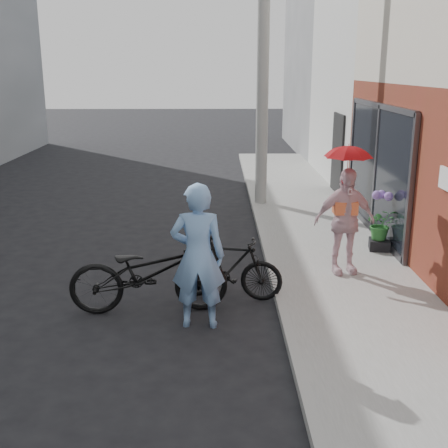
{
  "coord_description": "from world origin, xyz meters",
  "views": [
    {
      "loc": [
        0.05,
        -7.25,
        3.27
      ],
      "look_at": [
        0.15,
        0.53,
        1.1
      ],
      "focal_mm": 45.0,
      "sensor_mm": 36.0,
      "label": 1
    }
  ],
  "objects_px": {
    "planter": "(379,245)",
    "officer": "(198,256)",
    "bike_right": "(229,268)",
    "kimono_woman": "(344,221)",
    "utility_pole": "(263,57)",
    "bike_left": "(149,273)"
  },
  "relations": [
    {
      "from": "planter",
      "to": "officer",
      "type": "bearing_deg",
      "value": -138.55
    },
    {
      "from": "bike_right",
      "to": "kimono_woman",
      "type": "height_order",
      "value": "kimono_woman"
    },
    {
      "from": "utility_pole",
      "to": "planter",
      "type": "bearing_deg",
      "value": -63.3
    },
    {
      "from": "utility_pole",
      "to": "kimono_woman",
      "type": "height_order",
      "value": "utility_pole"
    },
    {
      "from": "utility_pole",
      "to": "bike_left",
      "type": "height_order",
      "value": "utility_pole"
    },
    {
      "from": "officer",
      "to": "kimono_woman",
      "type": "height_order",
      "value": "officer"
    },
    {
      "from": "officer",
      "to": "planter",
      "type": "distance_m",
      "value": 4.28
    },
    {
      "from": "bike_left",
      "to": "planter",
      "type": "xyz_separation_m",
      "value": [
        3.85,
        2.34,
        -0.35
      ]
    },
    {
      "from": "bike_right",
      "to": "kimono_woman",
      "type": "distance_m",
      "value": 2.04
    },
    {
      "from": "utility_pole",
      "to": "officer",
      "type": "distance_m",
      "value": 7.08
    },
    {
      "from": "kimono_woman",
      "to": "planter",
      "type": "distance_m",
      "value": 1.64
    },
    {
      "from": "bike_left",
      "to": "utility_pole",
      "type": "bearing_deg",
      "value": -23.11
    },
    {
      "from": "officer",
      "to": "bike_right",
      "type": "relative_size",
      "value": 1.22
    },
    {
      "from": "bike_left",
      "to": "planter",
      "type": "relative_size",
      "value": 6.06
    },
    {
      "from": "kimono_woman",
      "to": "planter",
      "type": "relative_size",
      "value": 4.71
    },
    {
      "from": "utility_pole",
      "to": "officer",
      "type": "height_order",
      "value": "utility_pole"
    },
    {
      "from": "bike_left",
      "to": "kimono_woman",
      "type": "bearing_deg",
      "value": -72.39
    },
    {
      "from": "utility_pole",
      "to": "kimono_woman",
      "type": "xyz_separation_m",
      "value": [
        0.94,
        -4.83,
        -2.54
      ]
    },
    {
      "from": "bike_left",
      "to": "bike_right",
      "type": "xyz_separation_m",
      "value": [
        1.1,
        0.45,
        -0.1
      ]
    },
    {
      "from": "kimono_woman",
      "to": "officer",
      "type": "bearing_deg",
      "value": -152.88
    },
    {
      "from": "bike_left",
      "to": "bike_right",
      "type": "bearing_deg",
      "value": -72.76
    },
    {
      "from": "bike_left",
      "to": "planter",
      "type": "distance_m",
      "value": 4.52
    }
  ]
}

